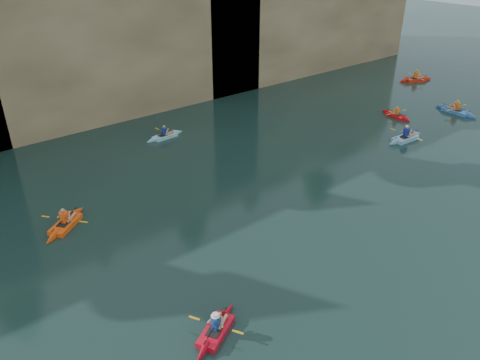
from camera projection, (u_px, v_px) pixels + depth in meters
ground at (339, 271)px, 19.41m from camera, size 160.00×160.00×0.00m
cliff at (57, 23)px, 37.25m from camera, size 70.00×16.00×12.00m
cliff_slab_center at (122, 38)px, 33.40m from camera, size 24.00×2.40×11.40m
cliff_slab_east at (315, 20)px, 44.79m from camera, size 26.00×2.40×9.84m
sea_cave_center at (52, 113)px, 31.57m from camera, size 3.50×1.00×3.20m
sea_cave_east at (218, 70)px, 38.98m from camera, size 5.00×1.00×4.50m
main_kayaker at (216, 330)px, 16.32m from camera, size 3.01×2.06×1.13m
kayaker_orange at (65, 224)px, 22.25m from camera, size 3.01×2.59×1.24m
kayaker_ltblue_near at (405, 138)px, 31.45m from camera, size 3.41×2.60×1.33m
kayaker_red_far at (396, 115)px, 35.41m from camera, size 2.10×2.93×1.05m
kayaker_ltblue_mid at (165, 136)px, 31.84m from camera, size 2.99×2.23×1.12m
kayaker_blue_east at (456, 111)px, 36.19m from camera, size 2.53×3.68×1.29m
kayaker_extra_east at (416, 79)px, 43.89m from camera, size 3.47×2.38×1.32m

